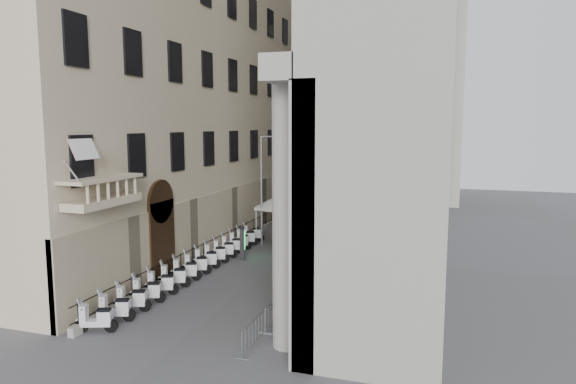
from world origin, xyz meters
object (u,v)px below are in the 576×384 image
Objects in this scene: street_lamp at (265,181)px; info_kiosk at (242,243)px; scooter_0 at (97,333)px; security_tent at (284,200)px; pedestrian_b at (335,216)px; pedestrian_a at (320,217)px.

info_kiosk is (-0.07, -4.13, -3.59)m from street_lamp.
street_lamp is at bearing -24.06° from scooter_0.
scooter_0 is at bearing -96.38° from security_tent.
security_tent reaches higher than scooter_0.
pedestrian_b is at bearing -30.37° from scooter_0.
pedestrian_a reaches higher than scooter_0.
security_tent is 2.23× the size of info_kiosk.
scooter_0 is 17.55m from street_lamp.
pedestrian_b is at bearing 67.98° from security_tent.
security_tent is 2.36× the size of pedestrian_a.
street_lamp is 4.07× the size of pedestrian_a.
pedestrian_b is (3.39, 11.89, -0.06)m from info_kiosk.
street_lamp is 8.12m from pedestrian_a.
security_tent is 0.58× the size of street_lamp.
info_kiosk is at bearing -100.59° from street_lamp.
pedestrian_a is at bearing -28.20° from scooter_0.
security_tent is at bearing 52.75° from street_lamp.
pedestrian_b reaches higher than scooter_0.
security_tent is 6.96m from pedestrian_b.
security_tent reaches higher than pedestrian_a.
pedestrian_b is at bearing -164.50° from pedestrian_a.
street_lamp reaches higher than security_tent.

